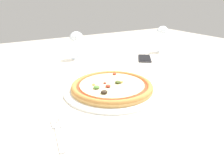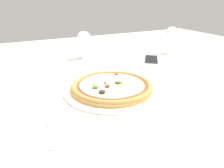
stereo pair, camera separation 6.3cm
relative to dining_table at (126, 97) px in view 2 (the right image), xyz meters
The scene contains 6 objects.
dining_table is the anchor object (origin of this frame).
pizza_plate 0.14m from the dining_table, 150.87° to the right, with size 0.37×0.37×0.04m.
fork 0.43m from the dining_table, 149.71° to the right, with size 0.05×0.17×0.00m.
wine_glass_far_left 0.63m from the dining_table, 32.66° to the left, with size 0.07×0.07×0.16m.
wine_glass_far_right 0.48m from the dining_table, 93.30° to the left, with size 0.08×0.08×0.15m.
cell_phone 0.38m from the dining_table, 38.29° to the left, with size 0.14×0.16×0.01m.
Camera 2 is at (-0.44, -0.74, 1.07)m, focal length 35.00 mm.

